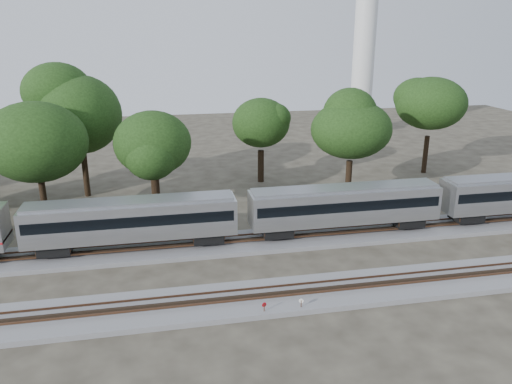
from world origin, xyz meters
TOP-DOWN VIEW (x-y plane):
  - ground at (0.00, 0.00)m, footprint 160.00×160.00m
  - track_far at (0.00, 6.00)m, footprint 160.00×5.00m
  - track_near at (0.00, -4.00)m, footprint 160.00×5.00m
  - train at (23.17, 6.00)m, footprint 112.32×3.21m
  - switch_stand_red at (3.12, -6.06)m, footprint 0.33×0.14m
  - switch_stand_white at (5.76, -6.02)m, footprint 0.32×0.13m
  - switch_lever at (8.37, -5.65)m, footprint 0.55×0.40m
  - tree_2 at (-15.01, 15.52)m, footprint 8.43×8.43m
  - tree_3 at (-11.87, 23.38)m, footprint 9.78×9.78m
  - tree_4 at (-3.90, 15.38)m, footprint 7.86×7.86m
  - tree_5 at (9.34, 25.04)m, footprint 7.76×7.76m
  - tree_6 at (18.18, 17.29)m, footprint 8.07×8.07m
  - tree_7 at (32.12, 24.84)m, footprint 9.58×9.58m

SIDE VIEW (x-z plane):
  - ground at x=0.00m, z-range 0.00..0.00m
  - switch_lever at x=8.37m, z-range 0.00..0.30m
  - track_far at x=0.00m, z-range -0.16..0.57m
  - track_near at x=0.00m, z-range -0.16..0.57m
  - switch_stand_white at x=5.76m, z-range 0.14..1.19m
  - switch_stand_red at x=3.12m, z-range 0.15..1.22m
  - train at x=23.17m, z-range 0.91..5.64m
  - tree_5 at x=9.34m, z-range 2.14..13.08m
  - tree_4 at x=-3.90m, z-range 2.17..13.26m
  - tree_6 at x=18.18m, z-range 2.23..13.62m
  - tree_2 at x=-15.01m, z-range 2.33..14.22m
  - tree_7 at x=32.12m, z-range 2.66..16.16m
  - tree_3 at x=-11.87m, z-range 2.71..16.50m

